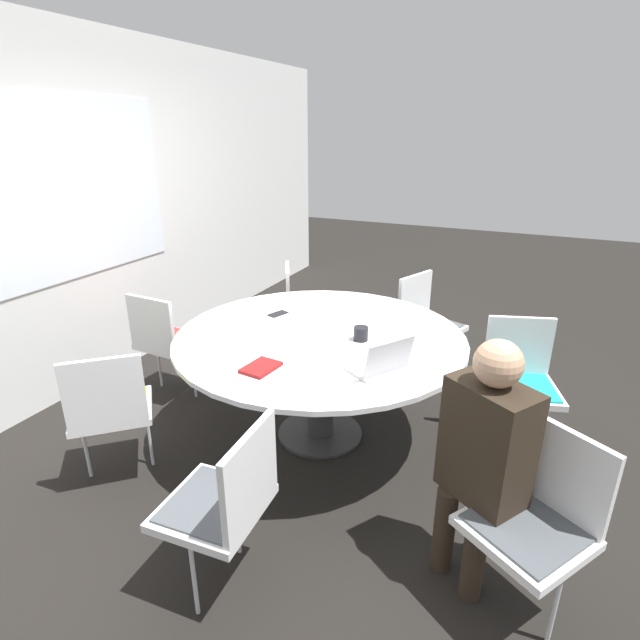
% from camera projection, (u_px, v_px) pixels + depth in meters
% --- Properties ---
extents(ground_plane, '(16.00, 16.00, 0.00)m').
position_uv_depth(ground_plane, '(320.00, 434.00, 3.45)').
color(ground_plane, black).
extents(wall_back, '(8.00, 0.07, 2.70)m').
position_uv_depth(wall_back, '(73.00, 216.00, 3.76)').
color(wall_back, silver).
rests_on(wall_back, ground_plane).
extents(conference_table, '(1.85, 1.85, 0.74)m').
position_uv_depth(conference_table, '(320.00, 351.00, 3.22)').
color(conference_table, '#333333').
rests_on(conference_table, ground_plane).
extents(chair_0, '(0.59, 0.60, 0.85)m').
position_uv_depth(chair_0, '(538.00, 512.00, 2.05)').
color(chair_0, white).
rests_on(chair_0, ground_plane).
extents(chair_1, '(0.53, 0.55, 0.85)m').
position_uv_depth(chair_1, '(520.00, 375.00, 3.19)').
color(chair_1, white).
rests_on(chair_1, ground_plane).
extents(chair_2, '(0.56, 0.55, 0.85)m').
position_uv_depth(chair_2, '(426.00, 318.00, 4.14)').
color(chair_2, white).
rests_on(chair_2, ground_plane).
extents(chair_3, '(0.59, 0.58, 0.85)m').
position_uv_depth(chair_3, '(302.00, 304.00, 4.46)').
color(chair_3, white).
rests_on(chair_3, ground_plane).
extents(chair_4, '(0.44, 0.46, 0.85)m').
position_uv_depth(chair_4, '(166.00, 336.00, 3.77)').
color(chair_4, white).
rests_on(chair_4, ground_plane).
extents(chair_5, '(0.61, 0.61, 0.85)m').
position_uv_depth(chair_5, '(110.00, 405.00, 2.84)').
color(chair_5, white).
rests_on(chair_5, ground_plane).
extents(chair_6, '(0.46, 0.44, 0.85)m').
position_uv_depth(chair_6, '(226.00, 497.00, 2.13)').
color(chair_6, white).
rests_on(chair_6, ground_plane).
extents(person_0, '(0.38, 0.42, 1.20)m').
position_uv_depth(person_0, '(484.00, 448.00, 2.13)').
color(person_0, '#2D2319').
rests_on(person_0, ground_plane).
extents(laptop, '(0.37, 0.35, 0.21)m').
position_uv_depth(laptop, '(382.00, 364.00, 2.66)').
color(laptop, silver).
rests_on(laptop, conference_table).
extents(spiral_notebook, '(0.23, 0.17, 0.02)m').
position_uv_depth(spiral_notebook, '(261.00, 367.00, 2.72)').
color(spiral_notebook, maroon).
rests_on(spiral_notebook, conference_table).
extents(coffee_cup, '(0.09, 0.09, 0.09)m').
position_uv_depth(coffee_cup, '(361.00, 334.00, 3.08)').
color(coffee_cup, black).
rests_on(coffee_cup, conference_table).
extents(cell_phone, '(0.16, 0.11, 0.01)m').
position_uv_depth(cell_phone, '(278.00, 314.00, 3.52)').
color(cell_phone, black).
rests_on(cell_phone, conference_table).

